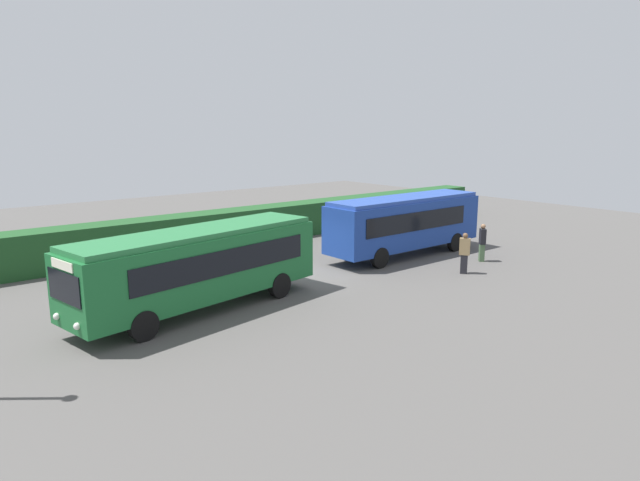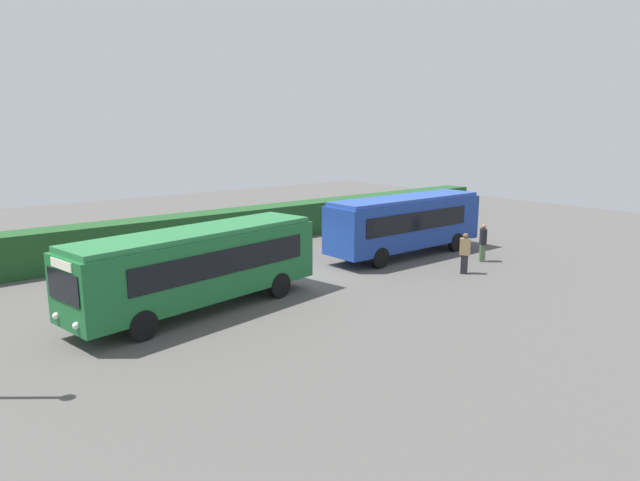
# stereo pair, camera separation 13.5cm
# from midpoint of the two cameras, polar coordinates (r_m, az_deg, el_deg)

# --- Properties ---
(ground_plane) EXTENTS (64.00, 64.00, 0.00)m
(ground_plane) POSITION_cam_midpoint_polar(r_m,az_deg,el_deg) (25.43, -2.95, -3.64)
(ground_plane) COLOR #514F4C
(bus_green) EXTENTS (10.07, 3.99, 3.01)m
(bus_green) POSITION_cam_midpoint_polar(r_m,az_deg,el_deg) (20.85, -12.41, -2.34)
(bus_green) COLOR #19602D
(bus_green) RESTS_ON ground_plane
(bus_blue) EXTENTS (9.46, 2.40, 3.09)m
(bus_blue) POSITION_cam_midpoint_polar(r_m,az_deg,el_deg) (29.43, 8.49, 1.90)
(bus_blue) COLOR navy
(bus_blue) RESTS_ON ground_plane
(person_left) EXTENTS (0.40, 0.49, 1.65)m
(person_left) POSITION_cam_midpoint_polar(r_m,az_deg,el_deg) (21.86, -22.14, -4.69)
(person_left) COLOR silver
(person_left) RESTS_ON ground_plane
(person_center) EXTENTS (0.46, 0.53, 1.90)m
(person_center) POSITION_cam_midpoint_polar(r_m,az_deg,el_deg) (26.46, 14.30, -1.15)
(person_center) COLOR black
(person_center) RESTS_ON ground_plane
(person_right) EXTENTS (0.46, 0.38, 1.88)m
(person_right) POSITION_cam_midpoint_polar(r_m,az_deg,el_deg) (32.94, 6.38, 1.59)
(person_right) COLOR olive
(person_right) RESTS_ON ground_plane
(person_far) EXTENTS (0.47, 0.48, 1.90)m
(person_far) POSITION_cam_midpoint_polar(r_m,az_deg,el_deg) (29.08, 16.01, -0.10)
(person_far) COLOR #4C6B47
(person_far) RESTS_ON ground_plane
(hedge_row) EXTENTS (44.00, 1.79, 1.99)m
(hedge_row) POSITION_cam_midpoint_polar(r_m,az_deg,el_deg) (31.66, -11.41, 1.01)
(hedge_row) COLOR #1F4B23
(hedge_row) RESTS_ON ground_plane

